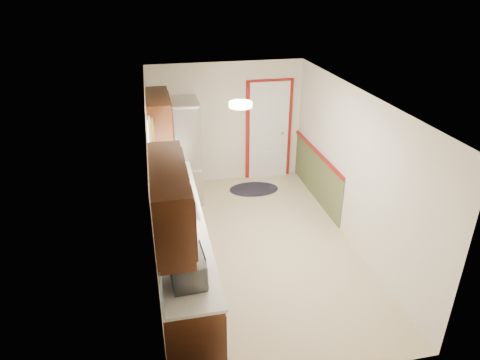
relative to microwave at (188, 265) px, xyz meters
name	(u,v)px	position (x,y,z in m)	size (l,w,h in m)	color
room_shell	(258,177)	(1.20, 1.76, 0.08)	(3.20, 5.20, 2.52)	beige
kitchen_run	(176,220)	(-0.04, 1.46, -0.31)	(0.63, 4.00, 2.20)	#36180C
back_wall_trim	(279,140)	(2.19, 3.97, -0.23)	(1.12, 2.30, 2.08)	maroon
ceiling_fixture	(241,105)	(0.90, 1.56, 1.24)	(0.30, 0.30, 0.06)	#FFD88C
microwave	(188,265)	(0.00, 0.00, 0.00)	(0.53, 0.30, 0.36)	white
refrigerator	(178,152)	(0.18, 3.57, -0.17)	(0.80, 0.80, 1.91)	#B7B7BC
rug	(254,189)	(1.62, 3.66, -1.12)	(0.97, 0.63, 0.01)	black
cooktop	(170,162)	(0.01, 3.16, -0.17)	(0.46, 0.56, 0.02)	black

